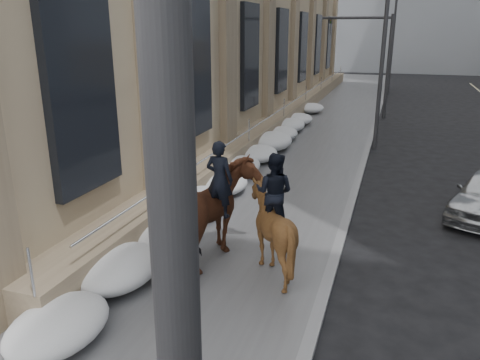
# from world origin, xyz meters

# --- Properties ---
(ground) EXTENTS (140.00, 140.00, 0.00)m
(ground) POSITION_xyz_m (0.00, 0.00, 0.00)
(ground) COLOR black
(ground) RESTS_ON ground
(sidewalk) EXTENTS (5.00, 80.00, 0.12)m
(sidewalk) POSITION_xyz_m (0.00, 10.00, 0.06)
(sidewalk) COLOR #4D4D4F
(sidewalk) RESTS_ON ground
(curb) EXTENTS (0.24, 80.00, 0.12)m
(curb) POSITION_xyz_m (2.62, 10.00, 0.06)
(curb) COLOR slate
(curb) RESTS_ON ground
(streetlight_near) EXTENTS (1.71, 0.24, 8.00)m
(streetlight_near) POSITION_xyz_m (2.74, -6.00, 4.58)
(streetlight_near) COLOR #2D2D30
(streetlight_near) RESTS_ON ground
(streetlight_mid) EXTENTS (1.71, 0.24, 8.00)m
(streetlight_mid) POSITION_xyz_m (2.74, 14.00, 4.58)
(streetlight_mid) COLOR #2D2D30
(streetlight_mid) RESTS_ON ground
(streetlight_far) EXTENTS (1.71, 0.24, 8.00)m
(streetlight_far) POSITION_xyz_m (2.74, 34.00, 4.58)
(streetlight_far) COLOR #2D2D30
(streetlight_far) RESTS_ON ground
(traffic_signal) EXTENTS (4.10, 0.22, 6.00)m
(traffic_signal) POSITION_xyz_m (2.07, 22.00, 4.00)
(traffic_signal) COLOR #2D2D30
(traffic_signal) RESTS_ON ground
(snow_bank) EXTENTS (1.70, 18.10, 0.76)m
(snow_bank) POSITION_xyz_m (-1.42, 8.11, 0.47)
(snow_bank) COLOR silver
(snow_bank) RESTS_ON sidewalk
(mounted_horse_left) EXTENTS (1.52, 2.81, 2.79)m
(mounted_horse_left) POSITION_xyz_m (0.10, 1.51, 1.30)
(mounted_horse_left) COLOR #492616
(mounted_horse_left) RESTS_ON sidewalk
(mounted_horse_right) EXTENTS (1.67, 1.85, 2.62)m
(mounted_horse_right) POSITION_xyz_m (1.36, 1.52, 1.20)
(mounted_horse_right) COLOR #462B14
(mounted_horse_right) RESTS_ON sidewalk
(pedestrian) EXTENTS (1.09, 0.67, 1.73)m
(pedestrian) POSITION_xyz_m (-0.20, 0.09, 0.99)
(pedestrian) COLOR black
(pedestrian) RESTS_ON sidewalk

